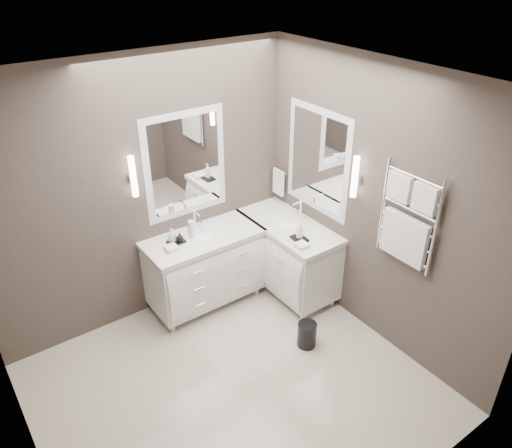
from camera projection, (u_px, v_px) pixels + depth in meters
floor at (234, 390)px, 4.47m from camera, size 3.20×3.00×0.01m
ceiling at (225, 87)px, 3.11m from camera, size 3.20×3.00×0.01m
wall_back at (145, 194)px, 4.85m from camera, size 3.20×0.01×2.70m
wall_front at (380, 393)px, 2.73m from camera, size 3.20×0.01×2.70m
wall_left at (5, 356)px, 2.98m from camera, size 0.01×3.00×2.70m
wall_right at (376, 208)px, 4.60m from camera, size 0.01×3.00×2.70m
vanity_back at (205, 265)px, 5.31m from camera, size 1.24×0.59×0.97m
vanity_right at (288, 252)px, 5.52m from camera, size 0.59×1.24×0.97m
mirror_back at (186, 165)px, 4.96m from camera, size 0.90×0.02×1.10m
mirror_right at (317, 161)px, 5.06m from camera, size 0.02×0.90×1.10m
sconce_back at (133, 177)px, 4.60m from camera, size 0.06×0.06×0.40m
sconce_right at (355, 178)px, 4.59m from camera, size 0.06×0.06×0.40m
towel_bar_corner at (278, 182)px, 5.64m from camera, size 0.03×0.22×0.30m
towel_ladder at (407, 223)px, 4.27m from camera, size 0.06×0.58×0.90m
waste_bin at (307, 334)px, 4.89m from camera, size 0.23×0.23×0.26m
amenity_tray_back at (176, 242)px, 5.01m from camera, size 0.17×0.14×0.02m
amenity_tray_right at (299, 239)px, 5.06m from camera, size 0.14×0.18×0.03m
water_bottle at (192, 229)px, 5.06m from camera, size 0.08×0.08×0.19m
soap_bottle_a at (172, 235)px, 4.96m from camera, size 0.08×0.08×0.14m
soap_bottle_b at (180, 237)px, 4.97m from camera, size 0.09×0.09×0.09m
soap_bottle_c at (300, 230)px, 5.00m from camera, size 0.09×0.09×0.18m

